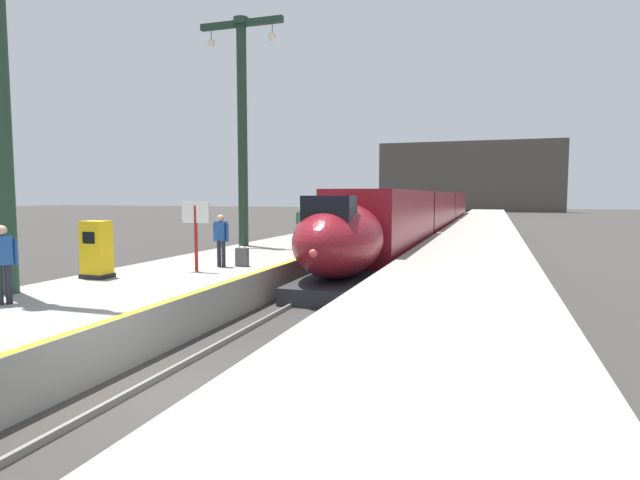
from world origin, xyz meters
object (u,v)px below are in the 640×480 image
Objects in this scene: passenger_mid_platform at (301,221)px; departure_info_board at (196,222)px; passenger_near_edge at (221,236)px; station_column_mid at (242,112)px; ticket_machine_yellow at (96,252)px; passenger_far_waiting at (3,258)px; highspeed_train_main at (427,213)px; rolling_suitcase at (242,257)px.

passenger_mid_platform is 11.34m from departure_info_board.
passenger_mid_platform is (-0.98, 10.10, 0.00)m from passenger_near_edge.
passenger_mid_platform is at bearing 94.02° from departure_info_board.
station_column_mid is 11.14m from ticket_machine_yellow.
passenger_near_edge is 1.32m from departure_info_board.
ticket_machine_yellow is at bearing -87.95° from station_column_mid.
ticket_machine_yellow is 0.75× the size of departure_info_board.
station_column_mid reaches higher than passenger_far_waiting.
highspeed_train_main is at bearing 82.76° from passenger_near_edge.
ticket_machine_yellow is (-2.17, -3.15, -0.25)m from passenger_near_edge.
ticket_machine_yellow is at bearing -95.14° from passenger_mid_platform.
rolling_suitcase is at bearing 51.12° from ticket_machine_yellow.
rolling_suitcase is (-2.78, -26.30, -0.61)m from highspeed_train_main.
passenger_near_edge is 6.85m from passenger_far_waiting.
passenger_near_edge is at bearing 77.57° from passenger_far_waiting.
passenger_near_edge is 0.96m from rolling_suitcase.
passenger_near_edge is at bearing -84.46° from passenger_mid_platform.
rolling_suitcase is (2.07, 6.98, -0.69)m from passenger_far_waiting.
passenger_far_waiting is (-0.49, -16.79, 0.00)m from passenger_mid_platform.
departure_info_board reaches higher than ticket_machine_yellow.
departure_info_board is (1.29, 5.49, 0.52)m from passenger_far_waiting.
passenger_mid_platform is at bearing -104.81° from highspeed_train_main.
rolling_suitcase is at bearing -96.03° from highspeed_train_main.
passenger_far_waiting is at bearing -78.84° from ticket_machine_yellow.
passenger_far_waiting is 3.62m from ticket_machine_yellow.
passenger_near_edge is 3.83m from ticket_machine_yellow.
passenger_mid_platform reaches higher than ticket_machine_yellow.
station_column_mid is (-5.90, -19.94, 5.12)m from highspeed_train_main.
highspeed_train_main is 30.25m from ticket_machine_yellow.
passenger_mid_platform is at bearing 84.86° from ticket_machine_yellow.
passenger_near_edge is 10.15m from passenger_mid_platform.
passenger_mid_platform is (1.54, 3.45, -5.04)m from station_column_mid.
ticket_machine_yellow reaches higher than rolling_suitcase.
departure_info_board is at bearing -97.31° from highspeed_train_main.
ticket_machine_yellow is at bearing -100.57° from highspeed_train_main.
ticket_machine_yellow is (0.35, -9.80, -5.29)m from station_column_mid.
station_column_mid is at bearing 110.77° from passenger_near_edge.
highspeed_train_main is 28.02m from departure_info_board.
passenger_far_waiting is at bearing -91.69° from passenger_mid_platform.
highspeed_train_main is 33.06× the size of passenger_far_waiting.
passenger_mid_platform is at bearing 99.14° from rolling_suitcase.
station_column_mid is 9.35m from departure_info_board.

